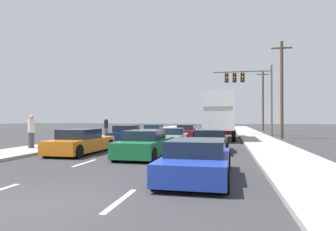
{
  "coord_description": "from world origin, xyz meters",
  "views": [
    {
      "loc": [
        4.04,
        -5.58,
        1.85
      ],
      "look_at": [
        0.03,
        14.65,
        2.04
      ],
      "focal_mm": 31.6,
      "sensor_mm": 36.0,
      "label": 1
    }
  ],
  "objects": [
    {
      "name": "car_maroon",
      "position": [
        0.17,
        23.17,
        0.55
      ],
      "size": [
        1.94,
        4.14,
        1.21
      ],
      "color": "maroon",
      "rests_on": "ground_plane"
    },
    {
      "name": "car_orange",
      "position": [
        -3.43,
        8.67,
        0.58
      ],
      "size": [
        1.95,
        4.69,
        1.28
      ],
      "color": "orange",
      "rests_on": "ground_plane"
    },
    {
      "name": "box_truck",
      "position": [
        3.5,
        20.13,
        2.19
      ],
      "size": [
        2.63,
        8.48,
        3.84
      ],
      "color": "white",
      "rests_on": "ground_plane"
    },
    {
      "name": "traffic_signal_mast",
      "position": [
        5.98,
        26.91,
        5.62
      ],
      "size": [
        6.17,
        0.69,
        7.47
      ],
      "color": "#595B56",
      "rests_on": "ground_plane"
    },
    {
      "name": "utility_pole_mid",
      "position": [
        8.95,
        22.58,
        4.54
      ],
      "size": [
        1.8,
        0.28,
        8.81
      ],
      "color": "brown",
      "rests_on": "ground_plane"
    },
    {
      "name": "ground_plane",
      "position": [
        0.0,
        25.0,
        0.0
      ],
      "size": [
        140.0,
        140.0,
        0.0
      ],
      "primitive_type": "plane",
      "color": "#333335"
    },
    {
      "name": "pedestrian_mid_block",
      "position": [
        -7.0,
        9.57,
        1.09
      ],
      "size": [
        0.38,
        0.38,
        1.89
      ],
      "color": "#3F3F42",
      "rests_on": "sidewalk_left"
    },
    {
      "name": "utility_pole_far",
      "position": [
        9.35,
        40.22,
        4.63
      ],
      "size": [
        1.8,
        0.28,
        8.98
      ],
      "color": "brown",
      "rests_on": "ground_plane"
    },
    {
      "name": "car_green",
      "position": [
        0.23,
        8.06,
        0.58
      ],
      "size": [
        2.01,
        4.68,
        1.27
      ],
      "color": "#196B38",
      "rests_on": "ground_plane"
    },
    {
      "name": "car_white",
      "position": [
        0.24,
        14.85,
        0.53
      ],
      "size": [
        1.95,
        4.28,
        1.16
      ],
      "color": "white",
      "rests_on": "ground_plane"
    },
    {
      "name": "car_silver",
      "position": [
        -3.35,
        24.14,
        0.56
      ],
      "size": [
        1.89,
        4.1,
        1.2
      ],
      "color": "#B7BABF",
      "rests_on": "ground_plane"
    },
    {
      "name": "car_blue",
      "position": [
        3.15,
        3.55,
        0.55
      ],
      "size": [
        2.07,
        4.61,
        1.19
      ],
      "color": "#1E389E",
      "rests_on": "ground_plane"
    },
    {
      "name": "sidewalk_left",
      "position": [
        -6.69,
        20.0,
        0.07
      ],
      "size": [
        2.89,
        80.0,
        0.14
      ],
      "primitive_type": "cube",
      "color": "#9E9E99",
      "rests_on": "ground_plane"
    },
    {
      "name": "lane_markings",
      "position": [
        0.0,
        23.22,
        0.0
      ],
      "size": [
        3.54,
        57.0,
        0.01
      ],
      "color": "silver",
      "rests_on": "ground_plane"
    },
    {
      "name": "car_navy",
      "position": [
        -3.61,
        16.39,
        0.6
      ],
      "size": [
        1.86,
        4.19,
        1.3
      ],
      "color": "#141E4C",
      "rests_on": "ground_plane"
    },
    {
      "name": "pedestrian_near_corner",
      "position": [
        -7.0,
        20.33,
        1.02
      ],
      "size": [
        0.38,
        0.38,
        1.76
      ],
      "color": "#3F3F42",
      "rests_on": "sidewalk_left"
    },
    {
      "name": "sidewalk_right",
      "position": [
        6.69,
        20.0,
        0.07
      ],
      "size": [
        2.89,
        80.0,
        0.14
      ],
      "primitive_type": "cube",
      "color": "#9E9E99",
      "rests_on": "ground_plane"
    },
    {
      "name": "car_black",
      "position": [
        3.17,
        10.94,
        0.54
      ],
      "size": [
        1.98,
        4.16,
        1.21
      ],
      "color": "black",
      "rests_on": "ground_plane"
    }
  ]
}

